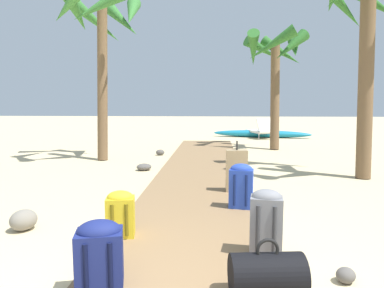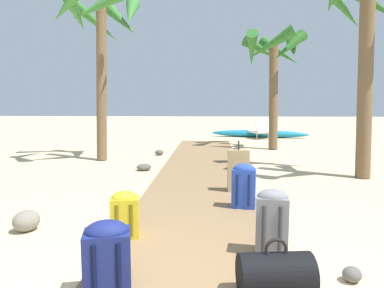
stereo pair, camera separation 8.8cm
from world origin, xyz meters
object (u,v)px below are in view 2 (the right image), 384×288
backpack_blue (244,184)px  backpack_yellow (125,213)px  backpack_grey (272,220)px  palm_tree_far_right (273,58)px  lounge_chair (258,130)px  backpack_navy (107,252)px  duffel_bag_black (275,274)px  kayak (259,134)px  palm_tree_far_left (100,25)px  suitcase_tan (238,171)px  palm_tree_near_right (365,8)px

backpack_blue → backpack_yellow: backpack_blue is taller
backpack_grey → palm_tree_far_right: bearing=80.3°
backpack_grey → lounge_chair: size_ratio=0.37×
palm_tree_far_right → lounge_chair: palm_tree_far_right is taller
backpack_navy → duffel_bag_black: (1.22, -0.07, -0.11)m
kayak → lounge_chair: bearing=-104.1°
palm_tree_far_left → lounge_chair: bearing=49.8°
duffel_bag_black → palm_tree_far_left: palm_tree_far_left is taller
palm_tree_far_right → suitcase_tan: bearing=-104.6°
duffel_bag_black → lounge_chair: (1.49, 11.82, 0.09)m
backpack_blue → kayak: backpack_blue is taller
duffel_bag_black → kayak: 12.28m
backpack_yellow → lounge_chair: size_ratio=0.29×
palm_tree_far_right → kayak: size_ratio=0.90×
backpack_blue → lounge_chair: 9.84m
backpack_blue → suitcase_tan: (-0.00, 0.85, 0.02)m
lounge_chair → kayak: lounge_chair is taller
backpack_navy → duffel_bag_black: bearing=-3.2°
backpack_grey → kayak: backpack_grey is taller
duffel_bag_black → lounge_chair: size_ratio=0.34×
palm_tree_near_right → backpack_navy: bearing=-129.0°
duffel_bag_black → kayak: (1.58, 12.17, -0.09)m
backpack_blue → backpack_navy: (-1.19, -2.03, -0.04)m
palm_tree_far_left → palm_tree_far_right: bearing=26.0°
backpack_blue → palm_tree_far_right: 7.04m
palm_tree_near_right → backpack_grey: bearing=-121.0°
palm_tree_far_left → kayak: (4.73, 5.86, -3.15)m
backpack_yellow → backpack_navy: bearing=-83.9°
suitcase_tan → backpack_yellow: size_ratio=1.65×
lounge_chair → backpack_navy: bearing=-103.0°
backpack_navy → palm_tree_far_right: (2.65, 8.49, 2.43)m
suitcase_tan → backpack_blue: bearing=-89.7°
palm_tree_near_right → palm_tree_far_right: 4.15m
backpack_grey → duffel_bag_black: size_ratio=1.09×
backpack_yellow → palm_tree_near_right: (3.72, 3.50, 2.84)m
backpack_yellow → palm_tree_near_right: palm_tree_near_right is taller
palm_tree_near_right → kayak: (-0.83, 7.63, -3.02)m
lounge_chair → kayak: (0.09, 0.35, -0.18)m
backpack_grey → backpack_navy: bearing=-154.3°
backpack_yellow → duffel_bag_black: bearing=-38.3°
backpack_yellow → palm_tree_far_left: palm_tree_far_left is taller
backpack_grey → palm_tree_far_right: 8.33m
backpack_blue → duffel_bag_black: 2.10m
backpack_grey → duffel_bag_black: backpack_grey is taller
palm_tree_far_right → kayak: (0.14, 3.61, -2.62)m
palm_tree_far_left → lounge_chair: (4.65, 5.51, -2.97)m
backpack_blue → backpack_navy: bearing=-120.4°
backpack_grey → kayak: size_ratio=0.15×
suitcase_tan → palm_tree_near_right: size_ratio=0.19×
backpack_blue → suitcase_tan: size_ratio=0.74×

